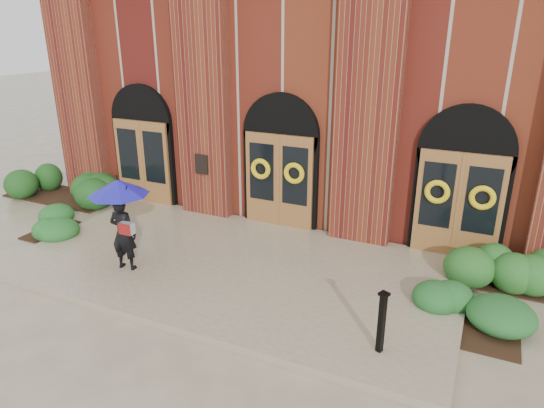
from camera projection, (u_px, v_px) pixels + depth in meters
The scene contains 8 objects.
ground at pixel (230, 272), 11.04m from camera, with size 90.00×90.00×0.00m, color tan.
landing at pixel (233, 266), 11.14m from camera, with size 10.00×5.30×0.15m, color tan.
church_building at pixel (348, 78), 17.30m from camera, with size 16.20×12.53×7.00m.
man_with_umbrella at pixel (120, 207), 10.41m from camera, with size 1.46×1.46×2.08m.
metal_post at pixel (382, 321), 7.93m from camera, with size 0.20×0.20×1.11m.
hedge_wall_left at pixel (62, 184), 15.69m from camera, with size 3.43×1.37×0.88m, color #194316.
hedge_front_left at pixel (63, 225), 12.94m from camera, with size 1.55×1.33×0.55m, color #1E5721.
hedge_front_right at pixel (471, 314), 8.94m from camera, with size 1.58×1.36×0.56m, color #1D5221.
Camera 1 is at (4.97, -8.51, 5.30)m, focal length 32.00 mm.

